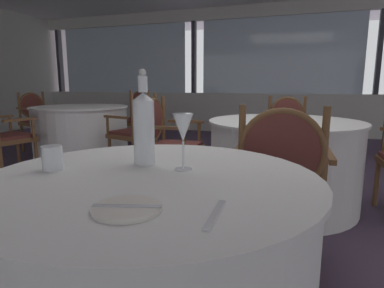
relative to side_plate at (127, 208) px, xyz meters
The scene contains 17 objects.
ground_plane 2.09m from the side_plate, 94.75° to the left, with size 15.46×15.46×0.00m, color #47384C.
window_wall_far 6.42m from the side_plate, 91.45° to the left, with size 11.55×0.14×2.64m.
foreground_table 0.49m from the side_plate, 105.45° to the left, with size 1.15×1.15×0.74m.
side_plate is the anchor object (origin of this frame).
butter_knife 0.01m from the side_plate, ahead, with size 0.17×0.02×0.00m, color silver.
dinner_fork 0.22m from the side_plate, 10.86° to the left, with size 0.19×0.02×0.00m, color silver.
water_bottle 0.49m from the side_plate, 111.84° to the left, with size 0.08×0.08×0.36m.
wine_glass 0.43m from the side_plate, 90.53° to the left, with size 0.07×0.07×0.20m.
water_tumbler 0.52m from the side_plate, 150.64° to the left, with size 0.07×0.07×0.09m, color white.
background_table_0 2.23m from the side_plate, 83.37° to the left, with size 1.29×1.29×0.74m.
dining_chair_0_0 3.26m from the side_plate, 86.30° to the left, with size 0.55×0.49×0.91m.
dining_chair_0_1 2.30m from the side_plate, 110.88° to the left, with size 0.49×0.55×0.93m.
dining_chair_0_2 1.16m from the side_plate, 74.94° to the left, with size 0.55×0.49×0.95m.
background_table_1 4.02m from the side_plate, 129.31° to the left, with size 1.31×1.31×0.74m.
dining_chair_1_1 3.19m from the side_plate, 117.93° to the left, with size 0.56×0.61×0.94m.
dining_chair_1_2 4.72m from the side_plate, 118.53° to the left, with size 0.61×0.56×0.95m.
dining_chair_1_3 4.92m from the side_plate, 136.61° to the left, with size 0.56×0.61×0.93m.
Camera 1 is at (0.56, -2.62, 1.05)m, focal length 30.52 mm.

